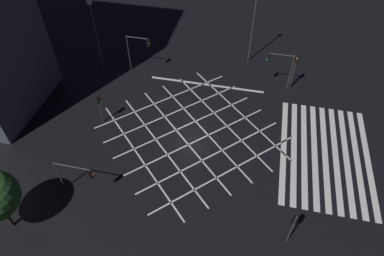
% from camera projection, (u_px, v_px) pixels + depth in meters
% --- Properties ---
extents(ground_plane, '(200.00, 200.00, 0.00)m').
position_uv_depth(ground_plane, '(192.00, 133.00, 32.10)').
color(ground_plane, black).
extents(road_markings, '(18.50, 25.18, 0.01)m').
position_uv_depth(road_markings, '(278.00, 144.00, 31.14)').
color(road_markings, silver).
rests_on(road_markings, ground_plane).
extents(traffic_light_sw_main, '(0.39, 0.36, 3.47)m').
position_uv_depth(traffic_light_sw_main, '(294.00, 223.00, 22.85)').
color(traffic_light_sw_main, '#424244').
rests_on(traffic_light_sw_main, ground_plane).
extents(traffic_light_se_cross, '(0.36, 2.72, 4.39)m').
position_uv_depth(traffic_light_se_cross, '(279.00, 63.00, 34.35)').
color(traffic_light_se_cross, '#424244').
rests_on(traffic_light_se_cross, ground_plane).
extents(traffic_light_median_north, '(0.36, 0.39, 3.37)m').
position_uv_depth(traffic_light_median_north, '(100.00, 103.00, 31.38)').
color(traffic_light_median_north, '#424244').
rests_on(traffic_light_median_north, ground_plane).
extents(traffic_light_ne_cross, '(0.36, 2.61, 4.40)m').
position_uv_depth(traffic_light_ne_cross, '(139.00, 46.00, 36.50)').
color(traffic_light_ne_cross, '#424244').
rests_on(traffic_light_ne_cross, ground_plane).
extents(traffic_light_nw_cross, '(0.36, 3.15, 3.40)m').
position_uv_depth(traffic_light_nw_cross, '(78.00, 173.00, 25.68)').
color(traffic_light_nw_cross, '#424244').
rests_on(traffic_light_nw_cross, ground_plane).
extents(traffic_light_se_main, '(0.39, 0.36, 4.52)m').
position_uv_depth(traffic_light_se_main, '(296.00, 64.00, 34.24)').
color(traffic_light_se_main, '#424244').
rests_on(traffic_light_se_main, ground_plane).
extents(street_lamp_east, '(0.57, 0.57, 8.61)m').
position_uv_depth(street_lamp_east, '(93.00, 20.00, 34.07)').
color(street_lamp_east, '#424244').
rests_on(street_lamp_east, ground_plane).
extents(street_lamp_west, '(0.56, 0.56, 10.16)m').
position_uv_depth(street_lamp_west, '(256.00, 2.00, 35.02)').
color(street_lamp_west, '#424244').
rests_on(street_lamp_west, ground_plane).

